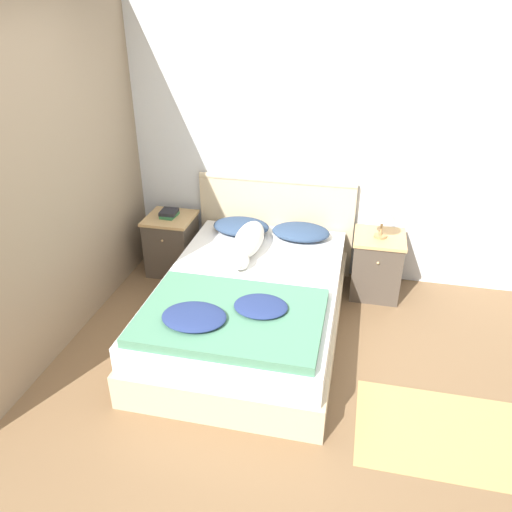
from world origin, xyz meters
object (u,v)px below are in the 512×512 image
at_px(nightstand_right, 376,265).
at_px(table_lamp, 383,214).
at_px(nightstand_left, 172,244).
at_px(pillow_right, 301,232).
at_px(book_stack, 169,213).
at_px(dog, 248,241).
at_px(pillow_left, 241,226).
at_px(bed, 250,306).

height_order(nightstand_right, table_lamp, table_lamp).
bearing_deg(nightstand_left, pillow_right, 0.13).
relative_size(pillow_right, book_stack, 2.76).
xyz_separation_m(nightstand_right, pillow_right, (-0.70, 0.00, 0.25)).
bearing_deg(dog, nightstand_right, 18.72).
distance_m(nightstand_right, dog, 1.19).
distance_m(nightstand_right, pillow_right, 0.74).
bearing_deg(nightstand_right, table_lamp, -90.00).
distance_m(pillow_left, table_lamp, 1.27).
bearing_deg(pillow_right, table_lamp, -1.61).
relative_size(pillow_left, book_stack, 2.76).
bearing_deg(pillow_left, pillow_right, 0.00).
bearing_deg(dog, book_stack, 156.09).
height_order(nightstand_left, pillow_left, pillow_left).
xyz_separation_m(pillow_left, book_stack, (-0.70, 0.01, 0.06)).
bearing_deg(book_stack, dog, -23.91).
bearing_deg(nightstand_left, nightstand_right, 0.00).
relative_size(pillow_right, dog, 0.64).
xyz_separation_m(bed, dog, (-0.12, 0.45, 0.35)).
bearing_deg(table_lamp, pillow_left, 179.10).
relative_size(nightstand_left, pillow_left, 1.10).
xyz_separation_m(dog, book_stack, (-0.86, 0.38, 0.02)).
bearing_deg(nightstand_right, nightstand_left, 180.00).
bearing_deg(dog, nightstand_left, 156.56).
height_order(nightstand_left, dog, dog).
bearing_deg(dog, bed, -75.01).
bearing_deg(bed, book_stack, 139.83).
bearing_deg(pillow_right, nightstand_left, -179.87).
distance_m(pillow_left, book_stack, 0.70).
height_order(nightstand_left, nightstand_right, same).
distance_m(bed, table_lamp, 1.38).
relative_size(bed, pillow_left, 4.03).
bearing_deg(book_stack, table_lamp, -0.82).
xyz_separation_m(pillow_right, table_lamp, (0.70, -0.02, 0.25)).
distance_m(nightstand_left, pillow_left, 0.74).
distance_m(nightstand_right, table_lamp, 0.51).
relative_size(pillow_left, pillow_right, 1.00).
bearing_deg(pillow_left, dog, -67.04).
height_order(bed, dog, dog).
bearing_deg(dog, pillow_right, 43.24).
xyz_separation_m(nightstand_right, dog, (-1.09, -0.37, 0.30)).
height_order(nightstand_left, book_stack, book_stack).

